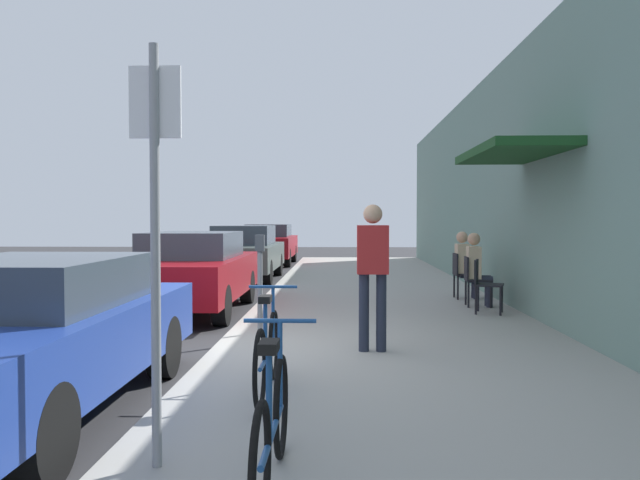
{
  "coord_description": "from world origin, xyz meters",
  "views": [
    {
      "loc": [
        1.54,
        -7.71,
        1.66
      ],
      "look_at": [
        1.0,
        8.6,
        1.12
      ],
      "focal_mm": 36.44,
      "sensor_mm": 36.0,
      "label": 1
    }
  ],
  "objects_px": {
    "bicycle_0": "(272,428)",
    "pedestrian_standing": "(373,265)",
    "parked_car_2": "(244,252)",
    "parking_meter": "(260,276)",
    "seated_patron_2": "(465,262)",
    "street_sign": "(155,221)",
    "cafe_chair_1": "(474,278)",
    "parked_car_0": "(26,333)",
    "bicycle_1": "(267,353)",
    "cafe_chair_0": "(484,282)",
    "cafe_chair_2": "(462,272)",
    "parked_car_3": "(269,244)",
    "seated_patron_1": "(477,267)",
    "parked_car_1": "(191,271)"
  },
  "relations": [
    {
      "from": "parked_car_2",
      "to": "parked_car_3",
      "type": "xyz_separation_m",
      "value": [
        -0.0,
        5.95,
        0.0
      ]
    },
    {
      "from": "parked_car_0",
      "to": "seated_patron_2",
      "type": "xyz_separation_m",
      "value": [
        5.01,
        7.19,
        0.12
      ]
    },
    {
      "from": "parked_car_0",
      "to": "cafe_chair_2",
      "type": "height_order",
      "value": "parked_car_0"
    },
    {
      "from": "parked_car_1",
      "to": "parked_car_3",
      "type": "xyz_separation_m",
      "value": [
        -0.0,
        12.08,
        0.02
      ]
    },
    {
      "from": "seated_patron_1",
      "to": "seated_patron_2",
      "type": "height_order",
      "value": "same"
    },
    {
      "from": "cafe_chair_1",
      "to": "seated_patron_1",
      "type": "height_order",
      "value": "seated_patron_1"
    },
    {
      "from": "parked_car_3",
      "to": "seated_patron_1",
      "type": "distance_m",
      "value": 12.98
    },
    {
      "from": "bicycle_1",
      "to": "seated_patron_2",
      "type": "xyz_separation_m",
      "value": [
        3.02,
        6.86,
        0.34
      ]
    },
    {
      "from": "bicycle_1",
      "to": "street_sign",
      "type": "bearing_deg",
      "value": -106.14
    },
    {
      "from": "parked_car_2",
      "to": "cafe_chair_0",
      "type": "distance_m",
      "value": 8.45
    },
    {
      "from": "bicycle_1",
      "to": "seated_patron_1",
      "type": "distance_m",
      "value": 6.5
    },
    {
      "from": "bicycle_0",
      "to": "seated_patron_2",
      "type": "xyz_separation_m",
      "value": [
        2.76,
        8.91,
        0.34
      ]
    },
    {
      "from": "parked_car_0",
      "to": "seated_patron_2",
      "type": "distance_m",
      "value": 8.77
    },
    {
      "from": "parked_car_2",
      "to": "street_sign",
      "type": "distance_m",
      "value": 13.59
    },
    {
      "from": "parked_car_1",
      "to": "bicycle_0",
      "type": "xyz_separation_m",
      "value": [
        2.25,
        -7.69,
        -0.26
      ]
    },
    {
      "from": "parked_car_2",
      "to": "parked_car_3",
      "type": "height_order",
      "value": "parked_car_2"
    },
    {
      "from": "cafe_chair_0",
      "to": "cafe_chair_1",
      "type": "height_order",
      "value": "same"
    },
    {
      "from": "cafe_chair_1",
      "to": "parked_car_0",
      "type": "bearing_deg",
      "value": -129.16
    },
    {
      "from": "parked_car_1",
      "to": "parking_meter",
      "type": "bearing_deg",
      "value": -59.84
    },
    {
      "from": "bicycle_0",
      "to": "street_sign",
      "type": "bearing_deg",
      "value": 155.61
    },
    {
      "from": "bicycle_0",
      "to": "pedestrian_standing",
      "type": "xyz_separation_m",
      "value": [
        0.75,
        3.88,
        0.64
      ]
    },
    {
      "from": "parked_car_0",
      "to": "parked_car_1",
      "type": "relative_size",
      "value": 1.0
    },
    {
      "from": "bicycle_1",
      "to": "cafe_chair_1",
      "type": "distance_m",
      "value": 6.47
    },
    {
      "from": "cafe_chair_0",
      "to": "pedestrian_standing",
      "type": "bearing_deg",
      "value": -122.29
    },
    {
      "from": "parked_car_0",
      "to": "bicycle_0",
      "type": "xyz_separation_m",
      "value": [
        2.25,
        -1.71,
        -0.22
      ]
    },
    {
      "from": "parked_car_3",
      "to": "cafe_chair_1",
      "type": "bearing_deg",
      "value": -67.53
    },
    {
      "from": "seated_patron_1",
      "to": "seated_patron_2",
      "type": "distance_m",
      "value": 1.12
    },
    {
      "from": "seated_patron_1",
      "to": "pedestrian_standing",
      "type": "distance_m",
      "value": 4.41
    },
    {
      "from": "parking_meter",
      "to": "cafe_chair_0",
      "type": "height_order",
      "value": "parking_meter"
    },
    {
      "from": "cafe_chair_2",
      "to": "parked_car_1",
      "type": "bearing_deg",
      "value": -166.18
    },
    {
      "from": "parked_car_3",
      "to": "street_sign",
      "type": "distance_m",
      "value": 19.5
    },
    {
      "from": "bicycle_0",
      "to": "seated_patron_1",
      "type": "height_order",
      "value": "seated_patron_1"
    },
    {
      "from": "parked_car_2",
      "to": "seated_patron_2",
      "type": "height_order",
      "value": "parked_car_2"
    },
    {
      "from": "parking_meter",
      "to": "cafe_chair_1",
      "type": "height_order",
      "value": "parking_meter"
    },
    {
      "from": "cafe_chair_0",
      "to": "cafe_chair_1",
      "type": "distance_m",
      "value": 0.82
    },
    {
      "from": "street_sign",
      "to": "bicycle_0",
      "type": "relative_size",
      "value": 1.52
    },
    {
      "from": "cafe_chair_1",
      "to": "cafe_chair_2",
      "type": "bearing_deg",
      "value": 90.01
    },
    {
      "from": "cafe_chair_2",
      "to": "seated_patron_1",
      "type": "bearing_deg",
      "value": -86.92
    },
    {
      "from": "cafe_chair_0",
      "to": "cafe_chair_2",
      "type": "xyz_separation_m",
      "value": [
        -0.0,
        1.94,
        0.0
      ]
    },
    {
      "from": "parked_car_1",
      "to": "cafe_chair_1",
      "type": "height_order",
      "value": "parked_car_1"
    },
    {
      "from": "parking_meter",
      "to": "seated_patron_2",
      "type": "xyz_separation_m",
      "value": [
        3.46,
        3.89,
        -0.07
      ]
    },
    {
      "from": "parked_car_3",
      "to": "pedestrian_standing",
      "type": "height_order",
      "value": "pedestrian_standing"
    },
    {
      "from": "parking_meter",
      "to": "bicycle_1",
      "type": "height_order",
      "value": "parking_meter"
    },
    {
      "from": "parked_car_2",
      "to": "parking_meter",
      "type": "relative_size",
      "value": 3.33
    },
    {
      "from": "cafe_chair_1",
      "to": "pedestrian_standing",
      "type": "distance_m",
      "value": 4.4
    },
    {
      "from": "seated_patron_2",
      "to": "parked_car_3",
      "type": "bearing_deg",
      "value": 114.77
    },
    {
      "from": "parked_car_1",
      "to": "street_sign",
      "type": "distance_m",
      "value": 7.55
    },
    {
      "from": "parking_meter",
      "to": "pedestrian_standing",
      "type": "xyz_separation_m",
      "value": [
        1.45,
        -1.14,
        0.23
      ]
    },
    {
      "from": "parked_car_2",
      "to": "cafe_chair_1",
      "type": "xyz_separation_m",
      "value": [
        4.95,
        -6.03,
        -0.13
      ]
    },
    {
      "from": "bicycle_0",
      "to": "cafe_chair_2",
      "type": "relative_size",
      "value": 1.97
    }
  ]
}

